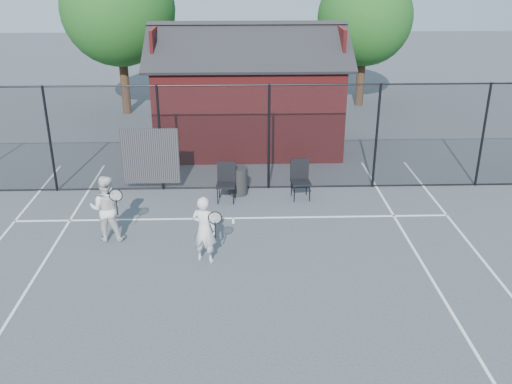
{
  "coord_description": "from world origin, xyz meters",
  "views": [
    {
      "loc": [
        0.15,
        -10.08,
        6.22
      ],
      "look_at": [
        0.55,
        2.09,
        1.1
      ],
      "focal_mm": 40.0,
      "sensor_mm": 36.0,
      "label": 1
    }
  ],
  "objects_px": {
    "clubhouse": "(248,100)",
    "waste_bin": "(238,181)",
    "player_back": "(107,208)",
    "player_front": "(204,229)",
    "chair_left": "(226,183)",
    "chair_right": "(301,181)"
  },
  "relations": [
    {
      "from": "chair_right",
      "to": "chair_left",
      "type": "bearing_deg",
      "value": 177.45
    },
    {
      "from": "player_front",
      "to": "chair_left",
      "type": "bearing_deg",
      "value": 82.81
    },
    {
      "from": "player_back",
      "to": "chair_right",
      "type": "height_order",
      "value": "player_back"
    },
    {
      "from": "clubhouse",
      "to": "chair_right",
      "type": "xyz_separation_m",
      "value": [
        1.33,
        -4.8,
        -1.08
      ]
    },
    {
      "from": "chair_right",
      "to": "player_front",
      "type": "bearing_deg",
      "value": -131.55
    },
    {
      "from": "chair_left",
      "to": "waste_bin",
      "type": "height_order",
      "value": "chair_left"
    },
    {
      "from": "chair_left",
      "to": "player_back",
      "type": "bearing_deg",
      "value": -137.56
    },
    {
      "from": "player_back",
      "to": "chair_left",
      "type": "relative_size",
      "value": 1.52
    },
    {
      "from": "clubhouse",
      "to": "chair_left",
      "type": "relative_size",
      "value": 6.23
    },
    {
      "from": "player_front",
      "to": "chair_left",
      "type": "relative_size",
      "value": 1.45
    },
    {
      "from": "clubhouse",
      "to": "chair_left",
      "type": "bearing_deg",
      "value": -98.06
    },
    {
      "from": "clubhouse",
      "to": "waste_bin",
      "type": "xyz_separation_m",
      "value": [
        -0.37,
        -4.4,
        -1.22
      ]
    },
    {
      "from": "player_back",
      "to": "waste_bin",
      "type": "xyz_separation_m",
      "value": [
        3.03,
        2.63,
        -0.41
      ]
    },
    {
      "from": "player_back",
      "to": "chair_left",
      "type": "distance_m",
      "value": 3.46
    },
    {
      "from": "player_front",
      "to": "player_back",
      "type": "distance_m",
      "value": 2.55
    },
    {
      "from": "waste_bin",
      "to": "player_back",
      "type": "bearing_deg",
      "value": -139.13
    },
    {
      "from": "player_front",
      "to": "chair_right",
      "type": "bearing_deg",
      "value": 53.83
    },
    {
      "from": "chair_left",
      "to": "chair_right",
      "type": "xyz_separation_m",
      "value": [
        2.02,
        0.1,
        0.01
      ]
    },
    {
      "from": "player_back",
      "to": "waste_bin",
      "type": "height_order",
      "value": "player_back"
    },
    {
      "from": "clubhouse",
      "to": "player_front",
      "type": "distance_m",
      "value": 8.24
    },
    {
      "from": "player_front",
      "to": "chair_right",
      "type": "relative_size",
      "value": 1.43
    },
    {
      "from": "chair_right",
      "to": "waste_bin",
      "type": "distance_m",
      "value": 1.75
    }
  ]
}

